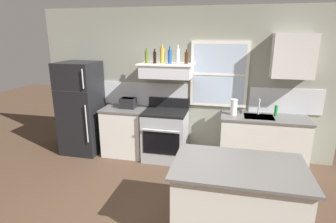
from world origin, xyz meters
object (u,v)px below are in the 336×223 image
(toaster, at_px, (128,103))
(paper_towel_roll, at_px, (234,107))
(refrigerator, at_px, (81,108))
(stove_range, at_px, (165,134))
(bottle_clear_tall, at_px, (178,56))
(dish_soap_bottle, at_px, (276,111))
(bottle_olive_oil_square, at_px, (147,57))
(bottle_brown_stout, at_px, (186,58))
(bottle_balsamic_dark, at_px, (155,57))
(bottle_blue_liqueur, at_px, (170,56))
(bottle_champagne_gold_foil, at_px, (162,55))
(kitchen_island, at_px, (236,203))

(toaster, height_order, paper_towel_roll, paper_towel_roll)
(refrigerator, height_order, stove_range, refrigerator)
(bottle_clear_tall, distance_m, dish_soap_bottle, 1.89)
(toaster, bearing_deg, stove_range, -3.95)
(bottle_olive_oil_square, relative_size, bottle_clear_tall, 0.81)
(stove_range, distance_m, bottle_brown_stout, 1.43)
(stove_range, distance_m, bottle_balsamic_dark, 1.40)
(bottle_balsamic_dark, distance_m, bottle_blue_liqueur, 0.26)
(toaster, bearing_deg, bottle_champagne_gold_foil, 3.69)
(kitchen_island, bearing_deg, toaster, 135.93)
(stove_range, relative_size, bottle_clear_tall, 3.44)
(bottle_brown_stout, bearing_deg, bottle_balsamic_dark, -172.71)
(bottle_clear_tall, relative_size, paper_towel_roll, 1.17)
(bottle_blue_liqueur, xyz_separation_m, bottle_brown_stout, (0.28, 0.05, -0.02))
(toaster, xyz_separation_m, stove_range, (0.72, -0.05, -0.54))
(bottle_blue_liqueur, distance_m, paper_towel_roll, 1.39)
(bottle_clear_tall, bearing_deg, bottle_champagne_gold_foil, 172.02)
(refrigerator, height_order, bottle_balsamic_dark, bottle_balsamic_dark)
(stove_range, xyz_separation_m, bottle_blue_liqueur, (0.07, 0.07, 1.40))
(paper_towel_roll, distance_m, dish_soap_bottle, 0.71)
(bottle_olive_oil_square, bearing_deg, bottle_balsamic_dark, -2.65)
(paper_towel_roll, xyz_separation_m, dish_soap_bottle, (0.70, 0.10, -0.04))
(dish_soap_bottle, bearing_deg, bottle_champagne_gold_foil, -178.66)
(refrigerator, bearing_deg, stove_range, 0.79)
(bottle_balsamic_dark, relative_size, bottle_brown_stout, 1.04)
(refrigerator, distance_m, kitchen_island, 3.45)
(dish_soap_bottle, bearing_deg, bottle_blue_liqueur, -177.77)
(bottle_balsamic_dark, bearing_deg, bottle_clear_tall, 0.52)
(bottle_balsamic_dark, xyz_separation_m, bottle_blue_liqueur, (0.26, 0.02, 0.02))
(refrigerator, relative_size, toaster, 5.87)
(bottle_olive_oil_square, bearing_deg, refrigerator, -176.56)
(toaster, distance_m, bottle_champagne_gold_foil, 1.09)
(stove_range, xyz_separation_m, bottle_clear_tall, (0.21, 0.05, 1.41))
(bottle_balsamic_dark, bearing_deg, bottle_brown_stout, 7.29)
(bottle_clear_tall, bearing_deg, paper_towel_roll, -0.88)
(stove_range, distance_m, dish_soap_bottle, 1.96)
(dish_soap_bottle, height_order, kitchen_island, dish_soap_bottle)
(bottle_olive_oil_square, distance_m, bottle_champagne_gold_foil, 0.28)
(dish_soap_bottle, bearing_deg, bottle_clear_tall, -177.09)
(refrigerator, distance_m, bottle_olive_oil_square, 1.63)
(refrigerator, relative_size, bottle_clear_tall, 5.51)
(bottle_champagne_gold_foil, bearing_deg, bottle_clear_tall, -7.98)
(bottle_blue_liqueur, relative_size, dish_soap_bottle, 1.61)
(stove_range, bearing_deg, bottle_clear_tall, 14.26)
(paper_towel_roll, bearing_deg, refrigerator, -178.78)
(refrigerator, bearing_deg, toaster, 4.48)
(refrigerator, distance_m, toaster, 0.94)
(dish_soap_bottle, bearing_deg, refrigerator, -177.40)
(bottle_blue_liqueur, height_order, paper_towel_roll, bottle_blue_liqueur)
(refrigerator, bearing_deg, paper_towel_roll, 1.22)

